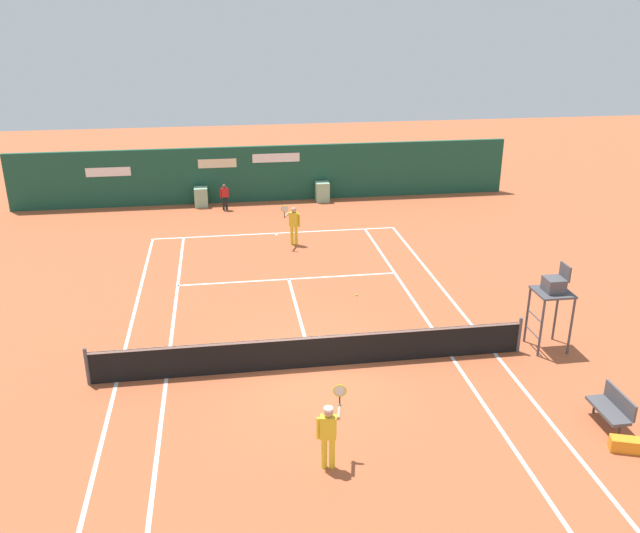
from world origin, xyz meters
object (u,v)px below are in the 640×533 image
(player_bench, at_px, (612,407))
(umpire_chair, at_px, (553,292))
(player_near_side, at_px, (329,431))
(tennis_ball_by_sideline, at_px, (357,295))
(equipment_bag, at_px, (635,446))
(player_on_baseline, at_px, (293,223))
(ball_kid_right_post, at_px, (225,195))

(player_bench, bearing_deg, umpire_chair, -4.06)
(player_near_side, xyz_separation_m, tennis_ball_by_sideline, (2.43, 8.84, -0.90))
(player_bench, distance_m, player_near_side, 6.94)
(equipment_bag, height_order, player_near_side, player_near_side)
(umpire_chair, distance_m, player_on_baseline, 11.86)
(equipment_bag, relative_size, player_on_baseline, 0.55)
(equipment_bag, height_order, player_on_baseline, player_on_baseline)
(equipment_bag, distance_m, ball_kid_right_post, 22.22)
(player_on_baseline, xyz_separation_m, tennis_ball_by_sideline, (1.55, -5.54, -0.93))
(ball_kid_right_post, bearing_deg, umpire_chair, 110.44)
(player_near_side, bearing_deg, player_on_baseline, 99.35)
(player_near_side, bearing_deg, equipment_bag, 8.54)
(umpire_chair, xyz_separation_m, tennis_ball_by_sideline, (-4.75, 4.46, -1.75))
(player_bench, xyz_separation_m, player_on_baseline, (-6.03, 13.87, 0.46))
(player_bench, distance_m, ball_kid_right_post, 21.28)
(umpire_chair, distance_m, equipment_bag, 5.17)
(player_bench, relative_size, player_near_side, 0.70)
(ball_kid_right_post, distance_m, tennis_ball_by_sideline, 11.88)
(umpire_chair, bearing_deg, player_on_baseline, 32.23)
(equipment_bag, bearing_deg, player_bench, 89.16)
(player_near_side, height_order, ball_kid_right_post, player_near_side)
(umpire_chair, relative_size, player_near_side, 1.47)
(player_bench, height_order, player_on_baseline, player_on_baseline)
(ball_kid_right_post, bearing_deg, tennis_ball_by_sideline, 101.44)
(player_on_baseline, bearing_deg, tennis_ball_by_sideline, 127.44)
(equipment_bag, xyz_separation_m, player_on_baseline, (-6.02, 14.90, 0.81))
(player_on_baseline, height_order, ball_kid_right_post, player_on_baseline)
(equipment_bag, bearing_deg, player_on_baseline, 111.99)
(umpire_chair, distance_m, tennis_ball_by_sideline, 6.75)
(player_on_baseline, bearing_deg, equipment_bag, 133.76)
(equipment_bag, relative_size, player_near_side, 0.58)
(player_on_baseline, xyz_separation_m, ball_kid_right_post, (-2.75, 5.51, -0.23))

